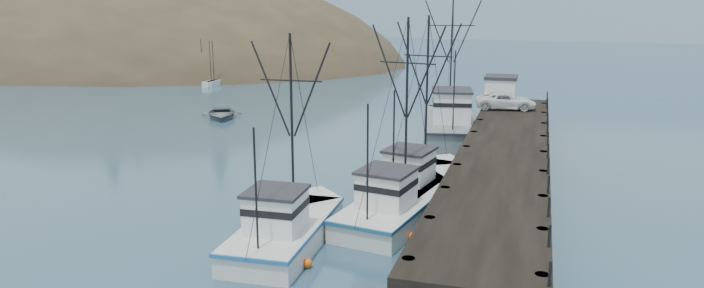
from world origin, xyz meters
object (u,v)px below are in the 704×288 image
at_px(motorboat, 221,118).
at_px(work_vessel, 450,124).
at_px(trawler_far, 418,181).
at_px(trawler_near, 398,204).
at_px(trawler_mid, 288,227).
at_px(pier_shed, 501,90).
at_px(pickup_truck, 506,101).
at_px(pier, 504,153).

bearing_deg(motorboat, work_vessel, -32.11).
bearing_deg(trawler_far, trawler_near, -93.26).
distance_m(trawler_near, trawler_far, 4.79).
bearing_deg(motorboat, trawler_mid, -83.20).
relative_size(trawler_far, pier_shed, 3.59).
xyz_separation_m(trawler_near, trawler_mid, (-4.60, -5.11, -0.00)).
distance_m(trawler_near, trawler_mid, 6.87).
bearing_deg(pickup_truck, trawler_far, 160.89).
bearing_deg(pickup_truck, pier, 174.90).
xyz_separation_m(trawler_mid, pier_shed, (8.31, 33.40, 2.60)).
bearing_deg(work_vessel, trawler_near, -89.63).
xyz_separation_m(trawler_mid, work_vessel, (4.46, 26.62, 0.41)).
bearing_deg(pier, motorboat, 155.30).
height_order(pier, pier_shed, pier_shed).
bearing_deg(pier_shed, pickup_truck, -74.15).
relative_size(trawler_mid, pier_shed, 3.42).
height_order(work_vessel, pier_shed, work_vessel).
xyz_separation_m(trawler_near, pickup_truck, (4.37, 25.97, 1.94)).
relative_size(trawler_near, trawler_mid, 1.05).
relative_size(pier_shed, motorboat, 0.55).
distance_m(trawler_near, pier_shed, 28.65).
bearing_deg(work_vessel, motorboat, 174.85).
bearing_deg(work_vessel, pier_shed, 60.43).
relative_size(trawler_mid, work_vessel, 0.72).
bearing_deg(trawler_far, motorboat, 141.94).
height_order(trawler_mid, motorboat, trawler_mid).
relative_size(trawler_far, pickup_truck, 2.11).
height_order(work_vessel, pickup_truck, work_vessel).
bearing_deg(trawler_mid, pickup_truck, 73.90).
distance_m(pier, trawler_near, 11.57).
relative_size(pier, motorboat, 7.59).
xyz_separation_m(pier_shed, pickup_truck, (0.66, -2.33, -0.66)).
relative_size(work_vessel, pier_shed, 4.73).
bearing_deg(trawler_near, pier, 63.16).
relative_size(trawler_near, pickup_truck, 2.12).
relative_size(pier, pier_shed, 13.75).
height_order(pier, work_vessel, work_vessel).
distance_m(pier_shed, pickup_truck, 2.51).
relative_size(trawler_mid, pickup_truck, 2.01).
xyz_separation_m(pickup_truck, motorboat, (-28.19, -2.32, -2.76)).
xyz_separation_m(trawler_far, pickup_truck, (4.10, 21.18, 1.94)).
bearing_deg(trawler_near, trawler_far, 86.74).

